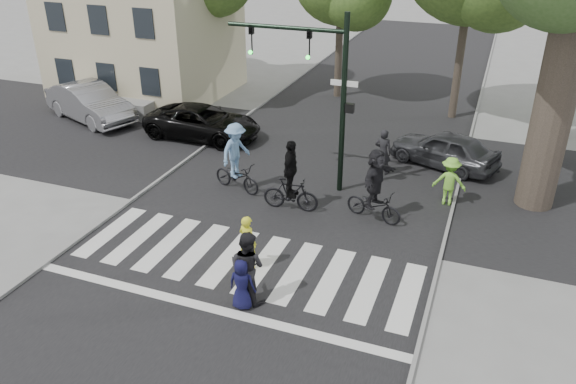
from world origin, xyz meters
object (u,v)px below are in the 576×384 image
(traffic_signal, at_px, (319,78))
(car_suv, at_px, (203,122))
(pedestrian_child, at_px, (242,284))
(car_silver, at_px, (90,103))
(cyclist_mid, at_px, (291,182))
(car_grey, at_px, (444,149))
(pedestrian_adult, at_px, (247,267))
(cyclist_right, at_px, (375,189))
(pedestrian_woman, at_px, (248,242))
(cyclist_left, at_px, (236,162))

(traffic_signal, distance_m, car_suv, 7.35)
(pedestrian_child, bearing_deg, car_silver, -42.62)
(cyclist_mid, bearing_deg, car_silver, 157.38)
(car_grey, bearing_deg, pedestrian_adult, 1.21)
(traffic_signal, xyz_separation_m, cyclist_mid, (-0.25, -1.93, -2.92))
(traffic_signal, xyz_separation_m, car_silver, (-11.92, 2.94, -3.06))
(traffic_signal, height_order, cyclist_right, traffic_signal)
(pedestrian_woman, relative_size, cyclist_left, 0.64)
(pedestrian_woman, height_order, pedestrian_child, pedestrian_woman)
(car_suv, relative_size, car_silver, 0.97)
(cyclist_left, height_order, car_suv, cyclist_left)
(pedestrian_child, bearing_deg, cyclist_right, -113.66)
(cyclist_left, relative_size, cyclist_mid, 1.02)
(pedestrian_child, height_order, pedestrian_adult, pedestrian_adult)
(cyclist_left, xyz_separation_m, cyclist_mid, (2.24, -0.69, -0.08))
(pedestrian_child, xyz_separation_m, pedestrian_adult, (-0.00, 0.33, 0.28))
(cyclist_mid, distance_m, cyclist_right, 2.67)
(pedestrian_child, relative_size, cyclist_mid, 0.57)
(cyclist_right, bearing_deg, cyclist_left, 175.85)
(pedestrian_woman, relative_size, car_suv, 0.32)
(pedestrian_child, height_order, car_suv, car_suv)
(pedestrian_woman, bearing_deg, car_suv, -35.24)
(traffic_signal, xyz_separation_m, car_grey, (3.95, 3.39, -3.21))
(cyclist_left, xyz_separation_m, car_grey, (6.43, 4.63, -0.37))
(traffic_signal, xyz_separation_m, pedestrian_child, (0.42, -7.05, -3.22))
(traffic_signal, height_order, pedestrian_adult, traffic_signal)
(cyclist_left, relative_size, car_silver, 0.48)
(pedestrian_adult, xyz_separation_m, car_grey, (3.53, 10.10, -0.27))
(pedestrian_adult, bearing_deg, traffic_signal, -75.77)
(cyclist_mid, height_order, cyclist_right, cyclist_mid)
(cyclist_left, xyz_separation_m, car_suv, (-3.51, 4.02, -0.37))
(cyclist_right, distance_m, car_suv, 9.48)
(traffic_signal, relative_size, cyclist_left, 2.46)
(cyclist_right, height_order, car_silver, cyclist_right)
(car_silver, bearing_deg, pedestrian_adult, -106.78)
(traffic_signal, relative_size, pedestrian_child, 4.41)
(pedestrian_adult, bearing_deg, car_suv, -45.29)
(pedestrian_adult, xyz_separation_m, cyclist_left, (-2.91, 5.47, 0.09))
(car_grey, bearing_deg, car_suv, -66.04)
(pedestrian_woman, bearing_deg, cyclist_mid, -69.41)
(pedestrian_child, bearing_deg, cyclist_mid, -86.21)
(pedestrian_adult, relative_size, cyclist_left, 0.79)
(pedestrian_woman, distance_m, car_suv, 10.05)
(cyclist_mid, xyz_separation_m, car_grey, (4.19, 5.32, -0.29))
(cyclist_mid, bearing_deg, car_suv, 140.70)
(traffic_signal, bearing_deg, cyclist_left, -153.45)
(cyclist_right, height_order, car_grey, cyclist_right)
(traffic_signal, bearing_deg, pedestrian_woman, -91.80)
(pedestrian_adult, distance_m, cyclist_left, 6.20)
(cyclist_right, bearing_deg, pedestrian_woman, -124.04)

